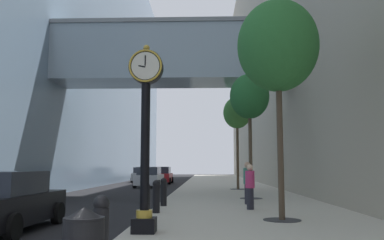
{
  "coord_description": "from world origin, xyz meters",
  "views": [
    {
      "loc": [
        1.99,
        -4.16,
        1.7
      ],
      "look_at": [
        1.08,
        23.1,
        4.85
      ],
      "focal_mm": 37.68,
      "sensor_mm": 36.0,
      "label": 1
    }
  ],
  "objects_px": {
    "pedestrian_walking": "(250,186)",
    "car_red_trailing": "(162,176)",
    "street_clock": "(145,127)",
    "car_white_mid": "(149,177)",
    "car_black_near": "(6,202)",
    "bollard_fifth": "(164,191)",
    "street_tree_mid_near": "(250,97)",
    "street_tree_mid_far": "(237,114)",
    "bollard_nearest": "(101,228)",
    "bollard_fourth": "(156,196)",
    "street_tree_near": "(278,47)",
    "pedestrian_by_clock": "(248,182)",
    "car_silver_far": "(143,175)",
    "bollard_third": "(146,202)"
  },
  "relations": [
    {
      "from": "bollard_fourth",
      "to": "car_black_near",
      "type": "distance_m",
      "value": 4.8
    },
    {
      "from": "street_tree_mid_far",
      "to": "car_white_mid",
      "type": "distance_m",
      "value": 9.81
    },
    {
      "from": "street_clock",
      "to": "street_tree_near",
      "type": "height_order",
      "value": "street_tree_near"
    },
    {
      "from": "bollard_third",
      "to": "car_black_near",
      "type": "height_order",
      "value": "car_black_near"
    },
    {
      "from": "street_clock",
      "to": "bollard_fifth",
      "type": "distance_m",
      "value": 6.8
    },
    {
      "from": "street_tree_near",
      "to": "car_white_mid",
      "type": "xyz_separation_m",
      "value": [
        -6.85,
        21.3,
        -4.54
      ]
    },
    {
      "from": "street_clock",
      "to": "bollard_nearest",
      "type": "xyz_separation_m",
      "value": [
        -0.21,
        -3.18,
        -1.94
      ]
    },
    {
      "from": "car_silver_far",
      "to": "bollard_fifth",
      "type": "bearing_deg",
      "value": -79.43
    },
    {
      "from": "bollard_fourth",
      "to": "pedestrian_by_clock",
      "type": "xyz_separation_m",
      "value": [
        3.42,
        3.22,
        0.35
      ]
    },
    {
      "from": "bollard_nearest",
      "to": "car_silver_far",
      "type": "relative_size",
      "value": 0.25
    },
    {
      "from": "bollard_fifth",
      "to": "street_tree_mid_far",
      "type": "height_order",
      "value": "street_tree_mid_far"
    },
    {
      "from": "bollard_fifth",
      "to": "street_tree_mid_far",
      "type": "xyz_separation_m",
      "value": [
        3.9,
        11.8,
        4.66
      ]
    },
    {
      "from": "street_tree_near",
      "to": "car_silver_far",
      "type": "xyz_separation_m",
      "value": [
        -9.06,
        31.82,
        -4.56
      ]
    },
    {
      "from": "bollard_fourth",
      "to": "car_black_near",
      "type": "relative_size",
      "value": 0.27
    },
    {
      "from": "car_black_near",
      "to": "car_red_trailing",
      "type": "distance_m",
      "value": 29.2
    },
    {
      "from": "street_tree_mid_far",
      "to": "bollard_fourth",
      "type": "bearing_deg",
      "value": -105.32
    },
    {
      "from": "pedestrian_walking",
      "to": "car_red_trailing",
      "type": "height_order",
      "value": "pedestrian_walking"
    },
    {
      "from": "bollard_fourth",
      "to": "bollard_fifth",
      "type": "xyz_separation_m",
      "value": [
        0.0,
        2.42,
        0.0
      ]
    },
    {
      "from": "street_tree_mid_near",
      "to": "pedestrian_by_clock",
      "type": "bearing_deg",
      "value": -98.92
    },
    {
      "from": "bollard_nearest",
      "to": "street_tree_near",
      "type": "xyz_separation_m",
      "value": [
        3.9,
        5.52,
        4.62
      ]
    },
    {
      "from": "street_tree_mid_near",
      "to": "street_tree_near",
      "type": "bearing_deg",
      "value": -90.0
    },
    {
      "from": "pedestrian_by_clock",
      "to": "pedestrian_walking",
      "type": "bearing_deg",
      "value": -93.44
    },
    {
      "from": "pedestrian_by_clock",
      "to": "car_silver_far",
      "type": "xyz_separation_m",
      "value": [
        -8.58,
        26.85,
        -0.3
      ]
    },
    {
      "from": "street_clock",
      "to": "bollard_fourth",
      "type": "bearing_deg",
      "value": 92.98
    },
    {
      "from": "street_tree_near",
      "to": "car_red_trailing",
      "type": "height_order",
      "value": "street_tree_near"
    },
    {
      "from": "bollard_fifth",
      "to": "car_black_near",
      "type": "height_order",
      "value": "car_black_near"
    },
    {
      "from": "street_tree_mid_near",
      "to": "car_white_mid",
      "type": "xyz_separation_m",
      "value": [
        -6.85,
        13.31,
        -4.34
      ]
    },
    {
      "from": "car_black_near",
      "to": "car_red_trailing",
      "type": "xyz_separation_m",
      "value": [
        0.99,
        29.18,
        0.04
      ]
    },
    {
      "from": "bollard_nearest",
      "to": "car_red_trailing",
      "type": "distance_m",
      "value": 33.4
    },
    {
      "from": "bollard_fourth",
      "to": "car_black_near",
      "type": "xyz_separation_m",
      "value": [
        -3.61,
        -3.16,
        0.05
      ]
    },
    {
      "from": "pedestrian_walking",
      "to": "car_black_near",
      "type": "distance_m",
      "value": 8.16
    },
    {
      "from": "street_tree_mid_near",
      "to": "pedestrian_walking",
      "type": "bearing_deg",
      "value": -96.72
    },
    {
      "from": "street_tree_mid_near",
      "to": "car_black_near",
      "type": "relative_size",
      "value": 1.5
    },
    {
      "from": "bollard_nearest",
      "to": "bollard_third",
      "type": "xyz_separation_m",
      "value": [
        0.0,
        4.85,
        0.0
      ]
    },
    {
      "from": "bollard_fifth",
      "to": "pedestrian_walking",
      "type": "xyz_separation_m",
      "value": [
        3.3,
        -1.25,
        0.28
      ]
    },
    {
      "from": "street_tree_mid_far",
      "to": "car_black_near",
      "type": "xyz_separation_m",
      "value": [
        -7.51,
        -17.38,
        -4.61
      ]
    },
    {
      "from": "car_white_mid",
      "to": "pedestrian_walking",
      "type": "bearing_deg",
      "value": -71.19
    },
    {
      "from": "bollard_fifth",
      "to": "street_tree_mid_near",
      "type": "height_order",
      "value": "street_tree_mid_near"
    },
    {
      "from": "bollard_third",
      "to": "car_black_near",
      "type": "relative_size",
      "value": 0.27
    },
    {
      "from": "bollard_fourth",
      "to": "street_tree_near",
      "type": "bearing_deg",
      "value": -24.26
    },
    {
      "from": "pedestrian_walking",
      "to": "car_white_mid",
      "type": "xyz_separation_m",
      "value": [
        -6.26,
        18.37,
        -0.2
      ]
    },
    {
      "from": "street_clock",
      "to": "car_white_mid",
      "type": "bearing_deg",
      "value": 97.64
    },
    {
      "from": "bollard_fourth",
      "to": "pedestrian_walking",
      "type": "bearing_deg",
      "value": 19.58
    },
    {
      "from": "bollard_third",
      "to": "pedestrian_walking",
      "type": "height_order",
      "value": "pedestrian_walking"
    },
    {
      "from": "car_black_near",
      "to": "street_tree_mid_near",
      "type": "bearing_deg",
      "value": 51.36
    },
    {
      "from": "bollard_third",
      "to": "bollard_fifth",
      "type": "distance_m",
      "value": 4.85
    },
    {
      "from": "street_clock",
      "to": "street_tree_mid_near",
      "type": "xyz_separation_m",
      "value": [
        3.68,
        10.32,
        2.49
      ]
    },
    {
      "from": "street_clock",
      "to": "pedestrian_walking",
      "type": "xyz_separation_m",
      "value": [
        3.09,
        5.27,
        -1.65
      ]
    },
    {
      "from": "street_tree_mid_far",
      "to": "car_white_mid",
      "type": "bearing_deg",
      "value": 142.15
    },
    {
      "from": "pedestrian_walking",
      "to": "street_tree_near",
      "type": "bearing_deg",
      "value": -78.51
    }
  ]
}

